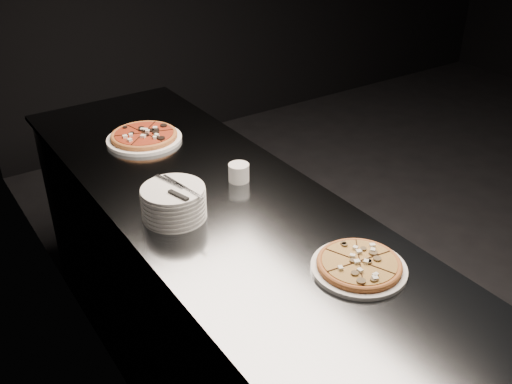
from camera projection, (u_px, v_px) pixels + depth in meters
wall_left at (106, 95)px, 1.60m from camera, size 0.02×5.00×2.80m
counter at (227, 302)px, 2.25m from camera, size 0.74×2.44×0.92m
pizza_mushroom at (359, 265)px, 1.68m from camera, size 0.28×0.28×0.03m
pizza_tomato at (144, 136)px, 2.47m from camera, size 0.36×0.36×0.04m
plate_stack at (174, 203)px, 1.91m from camera, size 0.21×0.21×0.11m
cutlery at (177, 189)px, 1.88m from camera, size 0.07×0.23×0.01m
ramekin at (239, 172)px, 2.15m from camera, size 0.08×0.08×0.07m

